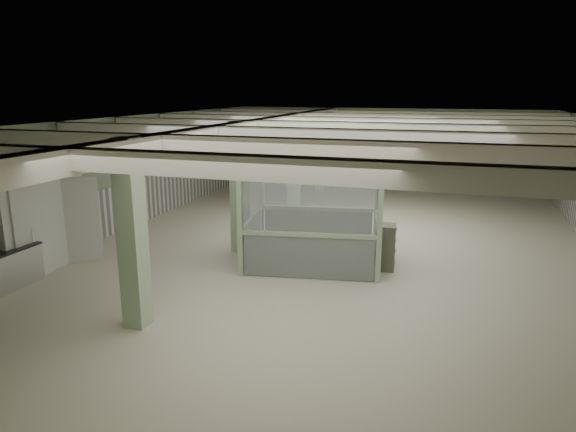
% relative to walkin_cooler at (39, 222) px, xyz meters
% --- Properties ---
extents(floor, '(20.00, 20.00, 0.00)m').
position_rel_walkin_cooler_xyz_m(floor, '(6.62, 4.00, -1.22)').
color(floor, beige).
rests_on(floor, ground).
extents(ceiling, '(14.00, 20.00, 0.02)m').
position_rel_walkin_cooler_xyz_m(ceiling, '(6.62, 4.00, 2.38)').
color(ceiling, white).
rests_on(ceiling, wall_back).
extents(wall_back, '(14.00, 0.02, 3.60)m').
position_rel_walkin_cooler_xyz_m(wall_back, '(6.62, 14.00, 0.58)').
color(wall_back, '#91A684').
rests_on(wall_back, floor).
extents(wall_front, '(14.00, 0.02, 3.60)m').
position_rel_walkin_cooler_xyz_m(wall_front, '(6.62, -6.00, 0.58)').
color(wall_front, '#91A684').
rests_on(wall_front, floor).
extents(wall_left, '(0.02, 20.00, 3.60)m').
position_rel_walkin_cooler_xyz_m(wall_left, '(-0.38, 4.00, 0.58)').
color(wall_left, '#91A684').
rests_on(wall_left, floor).
extents(wainscot_left, '(0.05, 19.90, 1.50)m').
position_rel_walkin_cooler_xyz_m(wainscot_left, '(-0.35, 4.00, -0.47)').
color(wainscot_left, white).
rests_on(wainscot_left, floor).
extents(wainscot_back, '(13.90, 0.05, 1.50)m').
position_rel_walkin_cooler_xyz_m(wainscot_back, '(6.62, 13.97, -0.47)').
color(wainscot_back, white).
rests_on(wainscot_back, floor).
extents(girder, '(0.45, 19.90, 0.40)m').
position_rel_walkin_cooler_xyz_m(girder, '(4.12, 4.00, 2.16)').
color(girder, silver).
rests_on(girder, ceiling).
extents(beam_a, '(13.90, 0.35, 0.32)m').
position_rel_walkin_cooler_xyz_m(beam_a, '(6.62, -3.50, 2.20)').
color(beam_a, silver).
rests_on(beam_a, ceiling).
extents(beam_b, '(13.90, 0.35, 0.32)m').
position_rel_walkin_cooler_xyz_m(beam_b, '(6.62, -1.00, 2.20)').
color(beam_b, silver).
rests_on(beam_b, ceiling).
extents(beam_c, '(13.90, 0.35, 0.32)m').
position_rel_walkin_cooler_xyz_m(beam_c, '(6.62, 1.50, 2.20)').
color(beam_c, silver).
rests_on(beam_c, ceiling).
extents(beam_d, '(13.90, 0.35, 0.32)m').
position_rel_walkin_cooler_xyz_m(beam_d, '(6.62, 4.00, 2.20)').
color(beam_d, silver).
rests_on(beam_d, ceiling).
extents(beam_e, '(13.90, 0.35, 0.32)m').
position_rel_walkin_cooler_xyz_m(beam_e, '(6.62, 6.50, 2.20)').
color(beam_e, silver).
rests_on(beam_e, ceiling).
extents(beam_f, '(13.90, 0.35, 0.32)m').
position_rel_walkin_cooler_xyz_m(beam_f, '(6.62, 9.00, 2.20)').
color(beam_f, silver).
rests_on(beam_f, ceiling).
extents(beam_g, '(13.90, 0.35, 0.32)m').
position_rel_walkin_cooler_xyz_m(beam_g, '(6.62, 11.50, 2.20)').
color(beam_g, silver).
rests_on(beam_g, ceiling).
extents(column_a, '(0.42, 0.42, 3.60)m').
position_rel_walkin_cooler_xyz_m(column_a, '(4.12, -2.00, 0.58)').
color(column_a, '#AECAA3').
rests_on(column_a, floor).
extents(column_b, '(0.42, 0.42, 3.60)m').
position_rel_walkin_cooler_xyz_m(column_b, '(4.12, 3.00, 0.58)').
color(column_b, '#AECAA3').
rests_on(column_b, floor).
extents(column_c, '(0.42, 0.42, 3.60)m').
position_rel_walkin_cooler_xyz_m(column_c, '(4.12, 8.00, 0.58)').
color(column_c, '#AECAA3').
rests_on(column_c, floor).
extents(column_d, '(0.42, 0.42, 3.60)m').
position_rel_walkin_cooler_xyz_m(column_d, '(4.12, 12.00, 0.58)').
color(column_d, '#AECAA3').
rests_on(column_d, floor).
extents(pendant_front, '(0.44, 0.44, 0.22)m').
position_rel_walkin_cooler_xyz_m(pendant_front, '(7.12, -1.00, 1.83)').
color(pendant_front, '#304130').
rests_on(pendant_front, ceiling).
extents(pendant_mid, '(0.44, 0.44, 0.22)m').
position_rel_walkin_cooler_xyz_m(pendant_mid, '(7.12, 4.50, 1.83)').
color(pendant_mid, '#304130').
rests_on(pendant_mid, ceiling).
extents(pendant_back, '(0.44, 0.44, 0.22)m').
position_rel_walkin_cooler_xyz_m(pendant_back, '(7.12, 9.50, 1.83)').
color(pendant_back, '#304130').
rests_on(pendant_back, ceiling).
extents(veg_colander, '(0.49, 0.49, 0.18)m').
position_rel_walkin_cooler_xyz_m(veg_colander, '(0.07, -0.81, -0.23)').
color(veg_colander, '#434348').
rests_on(veg_colander, prep_counter).
extents(walkin_cooler, '(1.24, 2.67, 2.45)m').
position_rel_walkin_cooler_xyz_m(walkin_cooler, '(0.00, 0.00, 0.00)').
color(walkin_cooler, white).
rests_on(walkin_cooler, floor).
extents(guard_booth, '(4.01, 3.56, 2.87)m').
position_rel_walkin_cooler_xyz_m(guard_booth, '(6.32, 2.75, 0.68)').
color(guard_booth, '#9AB691').
rests_on(guard_booth, floor).
extents(filing_cabinet, '(0.41, 0.56, 1.16)m').
position_rel_walkin_cooler_xyz_m(filing_cabinet, '(8.26, 2.68, -0.64)').
color(filing_cabinet, '#626453').
rests_on(filing_cabinet, floor).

